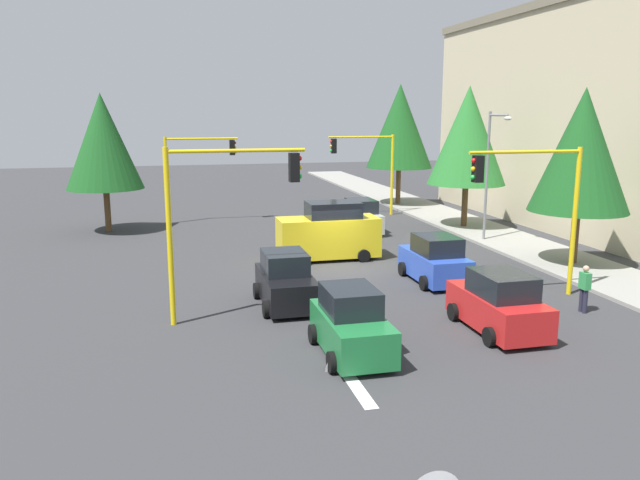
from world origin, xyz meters
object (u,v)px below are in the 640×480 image
object	(u,v)px
car_red	(499,304)
traffic_signal_far_left	(367,159)
car_green	(351,325)
traffic_signal_near_left	(534,193)
traffic_signal_near_right	(223,199)
tree_roadside_far	(400,126)
car_silver	(360,217)
tree_opposite_side	(103,141)
traffic_signal_far_right	(196,162)
street_lamp_curbside	(491,163)
tree_roadside_near	(582,150)
pedestrian_crossing	(584,287)
delivery_van_yellow	(329,233)
car_black	(286,282)
tree_roadside_mid	(468,136)
car_blue	(435,261)

from	to	relation	value
car_red	traffic_signal_far_left	bearing A→B (deg)	172.62
car_green	traffic_signal_near_left	bearing A→B (deg)	115.54
traffic_signal_near_right	tree_roadside_far	size ratio (longest dim) A/B	0.65
car_silver	tree_opposite_side	bearing A→B (deg)	-104.32
traffic_signal_far_right	tree_opposite_side	xyz separation A→B (m)	(2.00, -5.33, 1.41)
street_lamp_curbside	tree_opposite_side	size ratio (longest dim) A/B	0.87
traffic_signal_near_left	tree_roadside_near	bearing A→B (deg)	129.79
pedestrian_crossing	delivery_van_yellow	bearing A→B (deg)	-146.60
tree_opposite_side	delivery_van_yellow	bearing A→B (deg)	47.53
tree_roadside_near	car_black	distance (m)	14.91
traffic_signal_far_right	car_red	xyz separation A→B (m)	(23.13, 8.34, -2.99)
tree_roadside_near	traffic_signal_far_left	bearing A→B (deg)	-163.20
tree_roadside_mid	tree_opposite_side	xyz separation A→B (m)	(-4.00, -21.00, -0.30)
car_green	car_red	world-z (taller)	same
traffic_signal_near_left	car_blue	xyz separation A→B (m)	(-2.95, -2.53, -3.12)
tree_opposite_side	traffic_signal_near_left	bearing A→B (deg)	42.85
car_red	pedestrian_crossing	distance (m)	4.05
traffic_signal_far_left	car_silver	bearing A→B (deg)	-21.06
tree_opposite_side	traffic_signal_far_left	bearing A→B (deg)	96.84
delivery_van_yellow	car_blue	size ratio (longest dim) A/B	1.26
traffic_signal_far_left	delivery_van_yellow	world-z (taller)	traffic_signal_far_left
tree_opposite_side	car_black	bearing A→B (deg)	24.13
delivery_van_yellow	traffic_signal_near_left	bearing A→B (deg)	35.82
tree_opposite_side	car_red	xyz separation A→B (m)	(21.13, 13.67, -4.40)
tree_roadside_mid	tree_roadside_near	bearing A→B (deg)	2.86
traffic_signal_near_left	car_red	world-z (taller)	traffic_signal_near_left
car_silver	traffic_signal_near_left	bearing A→B (deg)	8.83
traffic_signal_far_right	delivery_van_yellow	bearing A→B (deg)	24.98
traffic_signal_far_left	car_blue	bearing A→B (deg)	-8.33
traffic_signal_far_left	street_lamp_curbside	xyz separation A→B (m)	(10.39, 3.53, 0.45)
traffic_signal_far_right	tree_roadside_near	world-z (taller)	tree_roadside_near
traffic_signal_near_right	car_green	size ratio (longest dim) A/B	1.60
traffic_signal_near_left	car_green	xyz separation A→B (m)	(3.91, -8.19, -3.13)
traffic_signal_far_left	pedestrian_crossing	bearing A→B (deg)	2.38
traffic_signal_far_left	tree_roadside_mid	distance (m)	7.59
car_black	car_silver	bearing A→B (deg)	152.09
traffic_signal_near_right	pedestrian_crossing	xyz separation A→B (m)	(2.11, 12.32, -3.23)
traffic_signal_far_right	tree_roadside_near	distance (m)	22.79
traffic_signal_near_left	car_blue	distance (m)	4.98
street_lamp_curbside	car_black	size ratio (longest dim) A/B	1.85
traffic_signal_far_right	tree_roadside_far	xyz separation A→B (m)	(-4.00, 15.17, 2.05)
traffic_signal_near_right	tree_roadside_mid	bearing A→B (deg)	131.67
tree_roadside_mid	car_green	world-z (taller)	tree_roadside_mid
tree_roadside_mid	car_red	size ratio (longest dim) A/B	2.13
delivery_van_yellow	traffic_signal_near_right	bearing A→B (deg)	-35.24
car_red	tree_opposite_side	bearing A→B (deg)	-147.09
car_silver	car_red	distance (m)	17.45
tree_opposite_side	car_silver	world-z (taller)	tree_opposite_side
traffic_signal_near_left	car_silver	xyz separation A→B (m)	(-14.31, -2.22, -3.12)
car_red	traffic_signal_near_right	bearing A→B (deg)	-110.42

